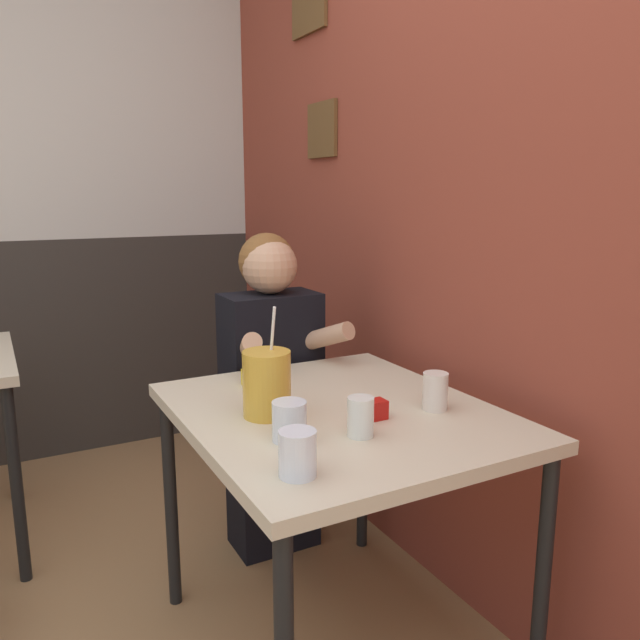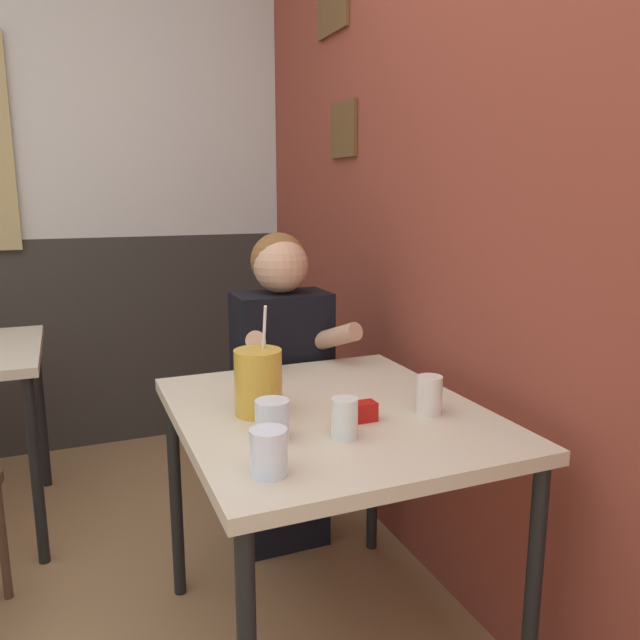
% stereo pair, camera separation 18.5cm
% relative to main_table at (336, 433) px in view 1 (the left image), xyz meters
% --- Properties ---
extents(brick_wall_right, '(0.08, 4.28, 2.70)m').
position_rel_main_table_xyz_m(brick_wall_right, '(0.51, 0.73, 0.68)').
color(brick_wall_right, brown).
rests_on(brick_wall_right, ground_plane).
extents(back_wall, '(5.29, 0.09, 2.70)m').
position_rel_main_table_xyz_m(back_wall, '(-0.68, 1.90, 0.69)').
color(back_wall, silver).
rests_on(back_wall, ground_plane).
extents(main_table, '(0.80, 0.94, 0.74)m').
position_rel_main_table_xyz_m(main_table, '(0.00, 0.00, 0.00)').
color(main_table, beige).
rests_on(main_table, ground_plane).
extents(person_seated, '(0.42, 0.40, 1.19)m').
position_rel_main_table_xyz_m(person_seated, '(0.07, 0.60, -0.05)').
color(person_seated, black).
rests_on(person_seated, ground_plane).
extents(cocktail_pitcher, '(0.13, 0.13, 0.30)m').
position_rel_main_table_xyz_m(cocktail_pitcher, '(-0.19, 0.04, 0.16)').
color(cocktail_pitcher, gold).
rests_on(cocktail_pitcher, main_table).
extents(glass_near_pitcher, '(0.08, 0.08, 0.10)m').
position_rel_main_table_xyz_m(glass_near_pitcher, '(-0.27, -0.32, 0.12)').
color(glass_near_pitcher, silver).
rests_on(glass_near_pitcher, main_table).
extents(glass_center, '(0.07, 0.07, 0.10)m').
position_rel_main_table_xyz_m(glass_center, '(-0.04, -0.20, 0.12)').
color(glass_center, silver).
rests_on(glass_center, main_table).
extents(glass_far_side, '(0.07, 0.07, 0.10)m').
position_rel_main_table_xyz_m(glass_far_side, '(0.23, -0.13, 0.12)').
color(glass_far_side, silver).
rests_on(glass_far_side, main_table).
extents(glass_by_brick, '(0.08, 0.08, 0.10)m').
position_rel_main_table_xyz_m(glass_by_brick, '(-0.21, -0.14, 0.12)').
color(glass_by_brick, silver).
rests_on(glass_by_brick, main_table).
extents(condiment_ketchup, '(0.06, 0.04, 0.05)m').
position_rel_main_table_xyz_m(condiment_ketchup, '(0.05, -0.11, 0.10)').
color(condiment_ketchup, '#B7140F').
rests_on(condiment_ketchup, main_table).
extents(condiment_mustard, '(0.06, 0.04, 0.05)m').
position_rel_main_table_xyz_m(condiment_mustard, '(-0.12, 0.31, 0.10)').
color(condiment_mustard, yellow).
rests_on(condiment_mustard, main_table).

